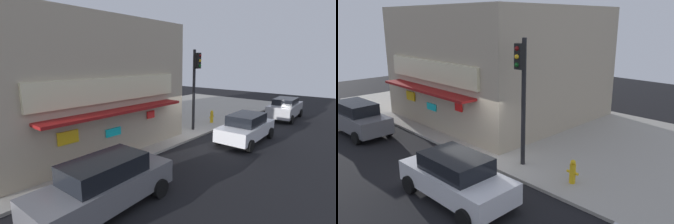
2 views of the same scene
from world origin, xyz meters
TOP-DOWN VIEW (x-y plane):
  - ground_plane at (0.00, 0.00)m, footprint 48.52×48.52m
  - sidewalk at (0.00, 5.59)m, footprint 32.35×11.18m
  - corner_building at (-4.98, 5.80)m, footprint 9.94×10.51m
  - traffic_light at (1.31, 0.98)m, footprint 0.32×0.58m
  - fire_hydrant at (3.70, 1.14)m, footprint 0.47×0.23m
  - trash_can at (-8.46, 1.58)m, footprint 0.44×0.44m
  - pedestrian at (-1.37, 2.43)m, footprint 0.49×0.53m
  - potted_plant_by_doorway at (-6.07, 2.09)m, footprint 0.68×0.68m
  - parked_car_grey at (-7.69, -2.01)m, footprint 4.66×2.08m
  - parked_car_white at (1.53, -2.40)m, footprint 4.34×2.07m
  - parked_car_silver at (8.97, -2.32)m, footprint 4.44×2.12m

SIDE VIEW (x-z plane):
  - ground_plane at x=0.00m, z-range 0.00..0.00m
  - sidewalk at x=0.00m, z-range 0.00..0.12m
  - fire_hydrant at x=3.70m, z-range 0.11..1.01m
  - trash_can at x=-8.46m, z-range 0.12..1.03m
  - potted_plant_by_doorway at x=-6.07m, z-range 0.17..1.12m
  - parked_car_white at x=1.53m, z-range 0.02..1.61m
  - parked_car_silver at x=8.97m, z-range 0.04..1.67m
  - parked_car_grey at x=-7.69m, z-range 0.02..1.70m
  - pedestrian at x=-1.37m, z-range 0.20..1.96m
  - corner_building at x=-4.98m, z-range 0.12..6.51m
  - traffic_light at x=1.31m, z-range 0.84..5.91m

